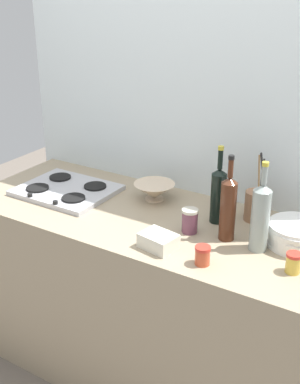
{
  "coord_description": "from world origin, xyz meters",
  "views": [
    {
      "loc": [
        1.08,
        -1.74,
        1.92
      ],
      "look_at": [
        0.0,
        0.0,
        1.02
      ],
      "focal_mm": 47.04,
      "sensor_mm": 36.0,
      "label": 1
    }
  ],
  "objects_px": {
    "utensil_crock": "(256,205)",
    "wine_bottle_mid_right": "(228,207)",
    "wine_bottle_leftmost": "(218,194)",
    "wine_bottle_mid_left": "(260,216)",
    "condiment_jar_rear": "(293,263)",
    "plate_stack": "(297,235)",
    "mixing_bowl": "(154,191)",
    "condiment_jar_front": "(190,221)",
    "butter_dish": "(158,241)",
    "condiment_jar_spare": "(203,255)",
    "stovetop_hob": "(67,190)"
  },
  "relations": [
    {
      "from": "utensil_crock",
      "to": "wine_bottle_mid_right",
      "type": "bearing_deg",
      "value": -99.3
    },
    {
      "from": "wine_bottle_leftmost",
      "to": "wine_bottle_mid_left",
      "type": "distance_m",
      "value": 0.28
    },
    {
      "from": "condiment_jar_rear",
      "to": "wine_bottle_mid_left",
      "type": "bearing_deg",
      "value": 151.47
    },
    {
      "from": "utensil_crock",
      "to": "plate_stack",
      "type": "bearing_deg",
      "value": -29.81
    },
    {
      "from": "condiment_jar_rear",
      "to": "utensil_crock",
      "type": "bearing_deg",
      "value": 129.29
    },
    {
      "from": "condiment_jar_rear",
      "to": "mixing_bowl",
      "type": "bearing_deg",
      "value": 159.78
    },
    {
      "from": "wine_bottle_leftmost",
      "to": "condiment_jar_front",
      "type": "relative_size",
      "value": 3.31
    },
    {
      "from": "mixing_bowl",
      "to": "plate_stack",
      "type": "bearing_deg",
      "value": -6.12
    },
    {
      "from": "wine_bottle_mid_right",
      "to": "condiment_jar_front",
      "type": "distance_m",
      "value": 0.18
    },
    {
      "from": "butter_dish",
      "to": "condiment_jar_rear",
      "type": "bearing_deg",
      "value": 11.68
    },
    {
      "from": "wine_bottle_leftmost",
      "to": "butter_dish",
      "type": "relative_size",
      "value": 2.5
    },
    {
      "from": "wine_bottle_mid_left",
      "to": "mixing_bowl",
      "type": "relative_size",
      "value": 1.86
    },
    {
      "from": "condiment_jar_front",
      "to": "condiment_jar_rear",
      "type": "height_order",
      "value": "condiment_jar_front"
    },
    {
      "from": "plate_stack",
      "to": "butter_dish",
      "type": "bearing_deg",
      "value": -146.2
    },
    {
      "from": "wine_bottle_mid_right",
      "to": "utensil_crock",
      "type": "xyz_separation_m",
      "value": [
        0.04,
        0.23,
        -0.07
      ]
    },
    {
      "from": "condiment_jar_spare",
      "to": "wine_bottle_mid_right",
      "type": "bearing_deg",
      "value": 91.04
    },
    {
      "from": "condiment_jar_rear",
      "to": "condiment_jar_spare",
      "type": "xyz_separation_m",
      "value": [
        -0.31,
        -0.12,
        -0.0
      ]
    },
    {
      "from": "stovetop_hob",
      "to": "condiment_jar_spare",
      "type": "distance_m",
      "value": 0.92
    },
    {
      "from": "wine_bottle_leftmost",
      "to": "mixing_bowl",
      "type": "xyz_separation_m",
      "value": [
        -0.36,
        0.05,
        -0.09
      ]
    },
    {
      "from": "plate_stack",
      "to": "mixing_bowl",
      "type": "distance_m",
      "value": 0.73
    },
    {
      "from": "butter_dish",
      "to": "condiment_jar_rear",
      "type": "distance_m",
      "value": 0.52
    },
    {
      "from": "wine_bottle_mid_left",
      "to": "butter_dish",
      "type": "distance_m",
      "value": 0.41
    },
    {
      "from": "butter_dish",
      "to": "mixing_bowl",
      "type": "bearing_deg",
      "value": 123.26
    },
    {
      "from": "stovetop_hob",
      "to": "utensil_crock",
      "type": "height_order",
      "value": "utensil_crock"
    },
    {
      "from": "utensil_crock",
      "to": "condiment_jar_spare",
      "type": "bearing_deg",
      "value": -94.15
    },
    {
      "from": "stovetop_hob",
      "to": "wine_bottle_leftmost",
      "type": "xyz_separation_m",
      "value": [
        0.78,
        0.1,
        0.12
      ]
    },
    {
      "from": "wine_bottle_mid_left",
      "to": "plate_stack",
      "type": "bearing_deg",
      "value": 42.55
    },
    {
      "from": "stovetop_hob",
      "to": "condiment_jar_rear",
      "type": "distance_m",
      "value": 1.2
    },
    {
      "from": "mixing_bowl",
      "to": "condiment_jar_rear",
      "type": "relative_size",
      "value": 2.52
    },
    {
      "from": "condiment_jar_rear",
      "to": "plate_stack",
      "type": "bearing_deg",
      "value": 102.96
    },
    {
      "from": "wine_bottle_mid_left",
      "to": "butter_dish",
      "type": "xyz_separation_m",
      "value": [
        -0.34,
        -0.2,
        -0.12
      ]
    },
    {
      "from": "wine_bottle_leftmost",
      "to": "plate_stack",
      "type": "bearing_deg",
      "value": -3.95
    },
    {
      "from": "condiment_jar_front",
      "to": "condiment_jar_rear",
      "type": "xyz_separation_m",
      "value": [
        0.47,
        -0.08,
        -0.01
      ]
    },
    {
      "from": "plate_stack",
      "to": "condiment_jar_front",
      "type": "bearing_deg",
      "value": -163.31
    },
    {
      "from": "wine_bottle_leftmost",
      "to": "condiment_jar_spare",
      "type": "height_order",
      "value": "wine_bottle_leftmost"
    },
    {
      "from": "wine_bottle_leftmost",
      "to": "condiment_jar_front",
      "type": "xyz_separation_m",
      "value": [
        -0.06,
        -0.15,
        -0.08
      ]
    },
    {
      "from": "wine_bottle_mid_left",
      "to": "wine_bottle_mid_right",
      "type": "distance_m",
      "value": 0.14
    },
    {
      "from": "wine_bottle_leftmost",
      "to": "mixing_bowl",
      "type": "bearing_deg",
      "value": 171.68
    },
    {
      "from": "wine_bottle_mid_right",
      "to": "mixing_bowl",
      "type": "height_order",
      "value": "wine_bottle_mid_right"
    },
    {
      "from": "wine_bottle_mid_right",
      "to": "condiment_jar_spare",
      "type": "bearing_deg",
      "value": -88.96
    },
    {
      "from": "condiment_jar_front",
      "to": "wine_bottle_leftmost",
      "type": "bearing_deg",
      "value": 69.29
    },
    {
      "from": "utensil_crock",
      "to": "wine_bottle_leftmost",
      "type": "bearing_deg",
      "value": -142.45
    },
    {
      "from": "utensil_crock",
      "to": "stovetop_hob",
      "type": "bearing_deg",
      "value": -167.11
    },
    {
      "from": "mixing_bowl",
      "to": "utensil_crock",
      "type": "xyz_separation_m",
      "value": [
        0.49,
        0.05,
        0.03
      ]
    },
    {
      "from": "stovetop_hob",
      "to": "plate_stack",
      "type": "bearing_deg",
      "value": 3.95
    },
    {
      "from": "wine_bottle_mid_left",
      "to": "utensil_crock",
      "type": "bearing_deg",
      "value": 113.23
    },
    {
      "from": "plate_stack",
      "to": "stovetop_hob",
      "type": "bearing_deg",
      "value": -176.05
    },
    {
      "from": "wine_bottle_mid_left",
      "to": "condiment_jar_rear",
      "type": "distance_m",
      "value": 0.22
    },
    {
      "from": "stovetop_hob",
      "to": "wine_bottle_mid_left",
      "type": "xyz_separation_m",
      "value": [
        1.02,
        -0.03,
        0.13
      ]
    },
    {
      "from": "plate_stack",
      "to": "butter_dish",
      "type": "distance_m",
      "value": 0.56
    }
  ]
}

